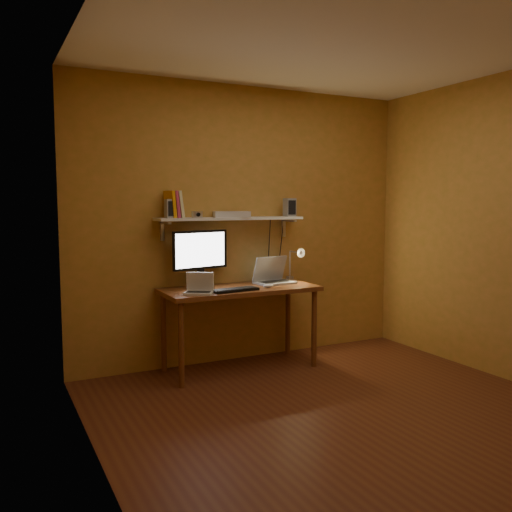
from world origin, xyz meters
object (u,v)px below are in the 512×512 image
netbook (199,288)px  desk_lamp (296,259)px  laptop (273,276)px  desk (240,297)px  shelf_camera (197,215)px  speaker_left (171,209)px  speaker_right (290,207)px  keyboard (235,290)px  monitor (200,255)px  router (231,214)px  mouse (268,286)px  wall_shelf (231,219)px

netbook → desk_lamp: bearing=46.0°
laptop → netbook: (-0.83, -0.24, -0.02)m
desk → shelf_camera: 0.83m
speaker_left → speaker_right: speaker_right is taller
keyboard → shelf_camera: size_ratio=4.16×
desk → monitor: bearing=148.7°
desk_lamp → speaker_right: size_ratio=2.15×
speaker_left → router: (0.58, 0.00, -0.05)m
mouse → keyboard: bearing=-158.7°
wall_shelf → desk_lamp: bearing=-5.9°
speaker_left → shelf_camera: speaker_left is taller
mouse → desk_lamp: bearing=46.7°
keyboard → router: 0.74m
desk → speaker_left: size_ratio=8.56×
netbook → speaker_right: speaker_right is taller
monitor → shelf_camera: 0.37m
netbook → desk: bearing=50.8°
laptop → desk_lamp: bearing=-0.3°
netbook → router: size_ratio=0.87×
laptop → router: bearing=158.0°
monitor → netbook: bearing=-126.3°
laptop → keyboard: size_ratio=0.91×
desk_lamp → router: router is taller
desk_lamp → router: (-0.66, 0.06, 0.44)m
speaker_left → laptop: bearing=-5.8°
desk → speaker_right: (0.62, 0.18, 0.80)m
laptop → mouse: laptop is taller
speaker_right → shelf_camera: size_ratio=1.74×
wall_shelf → netbook: wall_shelf is taller
laptop → desk_lamp: 0.31m
netbook → router: router is taller
desk_lamp → speaker_right: speaker_right is taller
desk_lamp → router: 0.79m
wall_shelf → mouse: wall_shelf is taller
desk → shelf_camera: shelf_camera is taller
netbook → speaker_right: (1.06, 0.34, 0.66)m
keyboard → netbook: bearing=172.2°
shelf_camera → desk_lamp: bearing=-1.0°
desk → keyboard: size_ratio=3.37×
laptop → netbook: laptop is taller
laptop → keyboard: bearing=-160.9°
desk → desk_lamp: bearing=10.8°
keyboard → shelf_camera: 0.75m
wall_shelf → speaker_left: (-0.57, -0.01, 0.10)m
desk_lamp → shelf_camera: 1.10m
desk_lamp → speaker_right: 0.51m
wall_shelf → netbook: (-0.45, -0.35, -0.56)m
router → netbook: bearing=-143.0°
desk_lamp → speaker_left: 1.33m
speaker_left → speaker_right: (1.19, -0.00, 0.01)m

